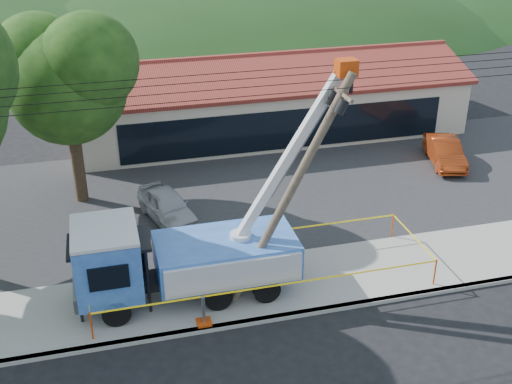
{
  "coord_description": "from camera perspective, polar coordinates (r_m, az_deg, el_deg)",
  "views": [
    {
      "loc": [
        -5.87,
        -15.12,
        14.07
      ],
      "look_at": [
        -0.61,
        5.0,
        3.58
      ],
      "focal_mm": 45.0,
      "sensor_mm": 36.0,
      "label": 1
    }
  ],
  "objects": [
    {
      "name": "utility_truck",
      "position": [
        22.98,
        -6.79,
        -5.66
      ],
      "size": [
        9.86,
        4.23,
        8.39
      ],
      "color": "black",
      "rests_on": "ground"
    },
    {
      "name": "parking_lot",
      "position": [
        31.09,
        -2.18,
        -0.05
      ],
      "size": [
        60.0,
        12.0,
        0.1
      ],
      "primitive_type": "cube",
      "color": "#28282B",
      "rests_on": "ground"
    },
    {
      "name": "tree_lot",
      "position": [
        29.22,
        -16.57,
        10.07
      ],
      "size": [
        6.3,
        5.6,
        8.94
      ],
      "color": "#332316",
      "rests_on": "ground"
    },
    {
      "name": "hill_east",
      "position": [
        80.01,
        12.74,
        16.03
      ],
      "size": [
        72.8,
        52.0,
        26.0
      ],
      "primitive_type": "ellipsoid",
      "color": "#1B3413",
      "rests_on": "ground"
    },
    {
      "name": "curb",
      "position": [
        22.96,
        3.37,
        -10.85
      ],
      "size": [
        60.0,
        0.25,
        0.15
      ],
      "primitive_type": "cube",
      "color": "#98958E",
      "rests_on": "ground"
    },
    {
      "name": "hill_center",
      "position": [
        73.26,
        -1.94,
        15.69
      ],
      "size": [
        89.6,
        64.0,
        32.0
      ],
      "primitive_type": "ellipsoid",
      "color": "#1B3413",
      "rests_on": "ground"
    },
    {
      "name": "strip_mall",
      "position": [
        38.45,
        1.01,
        8.29
      ],
      "size": [
        22.5,
        8.53,
        4.67
      ],
      "color": "beige",
      "rests_on": "ground"
    },
    {
      "name": "ground",
      "position": [
        21.48,
        5.12,
        -14.29
      ],
      "size": [
        120.0,
        120.0,
        0.0
      ],
      "primitive_type": "plane",
      "color": "black",
      "rests_on": "ground"
    },
    {
      "name": "bus_shelter",
      "position": [
        22.81,
        -12.81,
        -5.58
      ],
      "size": [
        2.8,
        1.75,
        2.67
      ],
      "rotation": [
        0.0,
        0.0,
        -0.02
      ],
      "color": "black",
      "rests_on": "ground"
    },
    {
      "name": "leaning_pole",
      "position": [
        21.7,
        3.54,
        0.96
      ],
      "size": [
        4.31,
        1.67,
        8.26
      ],
      "color": "#4E3E32",
      "rests_on": "ground"
    },
    {
      "name": "car_silver",
      "position": [
        28.93,
        -7.79,
        -2.6
      ],
      "size": [
        2.65,
        4.28,
        1.36
      ],
      "primitive_type": "imported",
      "rotation": [
        0.0,
        0.0,
        0.28
      ],
      "color": "#A7A8AE",
      "rests_on": "ground"
    },
    {
      "name": "car_red",
      "position": [
        35.52,
        16.27,
        2.31
      ],
      "size": [
        2.4,
        4.31,
        1.35
      ],
      "primitive_type": "imported",
      "rotation": [
        0.0,
        0.0,
        -0.25
      ],
      "color": "#98310F",
      "rests_on": "ground"
    },
    {
      "name": "sidewalk",
      "position": [
        24.42,
        2.0,
        -8.22
      ],
      "size": [
        60.0,
        4.0,
        0.15
      ],
      "primitive_type": "cube",
      "color": "#98958E",
      "rests_on": "ground"
    },
    {
      "name": "caution_tape",
      "position": [
        24.01,
        0.41,
        -6.36
      ],
      "size": [
        12.54,
        3.68,
        1.06
      ],
      "color": "#CE3E0B",
      "rests_on": "ground"
    }
  ]
}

